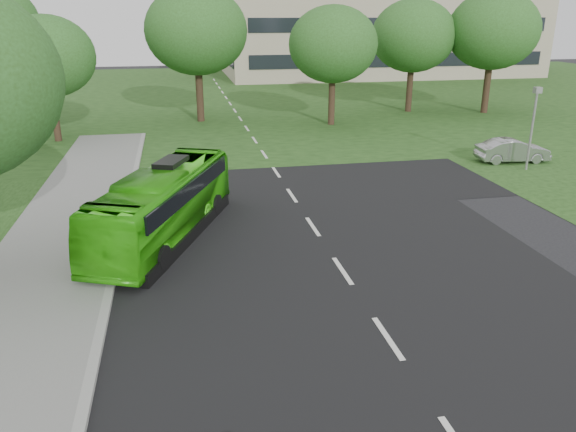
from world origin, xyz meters
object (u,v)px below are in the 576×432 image
(tree_park_e, at_px, (493,31))
(tree_park_b, at_px, (196,31))
(sedan, at_px, (513,151))
(camera_pole, at_px, (534,117))
(tree_park_a, at_px, (47,57))
(bus, at_px, (164,204))
(tree_park_d, at_px, (413,36))
(tree_park_c, at_px, (333,45))

(tree_park_e, bearing_deg, tree_park_b, 178.53)
(sedan, xyz_separation_m, camera_pole, (-0.16, -1.65, 2.11))
(tree_park_b, distance_m, sedan, 23.44)
(tree_park_a, relative_size, bus, 0.86)
(tree_park_d, distance_m, sedan, 18.02)
(tree_park_e, height_order, sedan, tree_park_e)
(bus, xyz_separation_m, sedan, (18.61, 7.58, -0.62))
(tree_park_b, height_order, tree_park_e, tree_park_b)
(tree_park_b, xyz_separation_m, tree_park_c, (9.34, -3.25, -0.88))
(tree_park_e, bearing_deg, sedan, -114.53)
(tree_park_c, xyz_separation_m, bus, (-11.81, -20.26, -4.41))
(tree_park_c, xyz_separation_m, tree_park_d, (7.90, 4.48, 0.36))
(bus, xyz_separation_m, camera_pole, (18.45, 5.93, 1.49))
(tree_park_a, xyz_separation_m, sedan, (25.49, -10.57, -4.60))
(tree_park_c, distance_m, tree_park_e, 14.07)
(tree_park_a, relative_size, tree_park_d, 0.87)
(tree_park_e, bearing_deg, camera_pole, -112.85)
(tree_park_e, relative_size, camera_pole, 2.23)
(tree_park_e, distance_m, bus, 34.75)
(bus, distance_m, camera_pole, 19.43)
(tree_park_d, bearing_deg, bus, -128.54)
(tree_park_a, bearing_deg, tree_park_b, 29.81)
(camera_pole, bearing_deg, tree_park_d, 73.15)
(bus, bearing_deg, tree_park_d, 73.94)
(tree_park_a, xyz_separation_m, tree_park_e, (32.49, 4.76, 1.22))
(tree_park_a, bearing_deg, bus, -69.22)
(tree_park_a, relative_size, camera_pole, 1.81)
(tree_park_a, distance_m, tree_park_c, 18.82)
(tree_park_d, xyz_separation_m, camera_pole, (-1.26, -18.81, -3.28))
(tree_park_d, distance_m, tree_park_e, 6.19)
(tree_park_b, xyz_separation_m, tree_park_d, (17.24, 1.23, -0.52))
(tree_park_b, bearing_deg, tree_park_a, -150.19)
(tree_park_e, height_order, camera_pole, tree_park_e)
(tree_park_c, bearing_deg, tree_park_b, 160.82)
(tree_park_a, xyz_separation_m, tree_park_d, (26.59, 6.58, 0.78))
(tree_park_a, xyz_separation_m, camera_pole, (25.33, -12.22, -2.49))
(tree_park_a, distance_m, tree_park_b, 10.85)
(tree_park_d, bearing_deg, tree_park_a, -166.09)
(tree_park_a, relative_size, sedan, 1.99)
(tree_park_d, bearing_deg, sedan, -93.66)
(tree_park_a, distance_m, sedan, 27.98)
(tree_park_a, xyz_separation_m, bus, (6.89, -18.15, -3.99))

